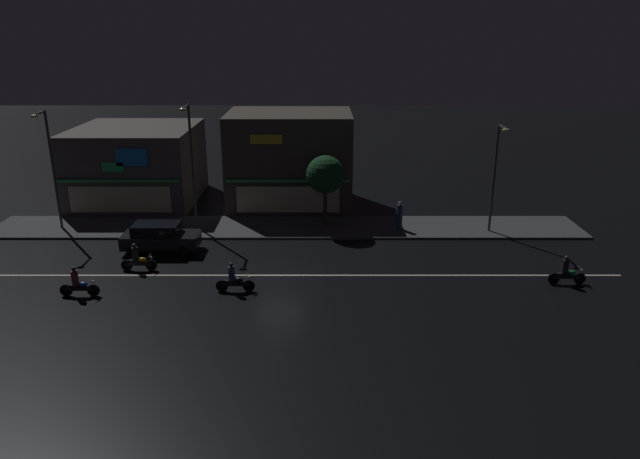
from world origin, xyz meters
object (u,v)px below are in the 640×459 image
at_px(traffic_cone, 180,239).
at_px(streetlamp_west, 54,161).
at_px(parked_car_near_kerb, 163,237).
at_px(motorcycle_lead, 570,273).
at_px(pedestrian_on_sidewalk, 402,216).
at_px(motorcycle_opposite_lane, 81,284).
at_px(streetlamp_east, 499,169).
at_px(streetlamp_mid, 194,158).
at_px(motorcycle_following, 237,279).
at_px(motorcycle_trailing_far, 140,259).

bearing_deg(traffic_cone, streetlamp_west, 163.19).
xyz_separation_m(parked_car_near_kerb, motorcycle_lead, (21.48, -4.56, -0.24)).
distance_m(pedestrian_on_sidewalk, motorcycle_opposite_lane, 19.11).
bearing_deg(streetlamp_east, streetlamp_mid, 178.24).
relative_size(motorcycle_lead, motorcycle_following, 1.00).
xyz_separation_m(streetlamp_east, motorcycle_trailing_far, (-20.22, -5.84, -3.49)).
xyz_separation_m(motorcycle_following, traffic_cone, (-4.32, 6.66, -0.36)).
distance_m(motorcycle_lead, motorcycle_opposite_lane, 23.92).
height_order(parked_car_near_kerb, motorcycle_lead, parked_car_near_kerb).
relative_size(streetlamp_mid, parked_car_near_kerb, 1.81).
bearing_deg(pedestrian_on_sidewalk, streetlamp_east, 78.06).
bearing_deg(pedestrian_on_sidewalk, traffic_cone, -86.34).
xyz_separation_m(parked_car_near_kerb, traffic_cone, (0.67, 1.21, -0.59)).
distance_m(motorcycle_opposite_lane, traffic_cone, 7.82).
xyz_separation_m(streetlamp_west, motorcycle_trailing_far, (6.80, -6.44, -3.87)).
height_order(motorcycle_opposite_lane, traffic_cone, motorcycle_opposite_lane).
bearing_deg(streetlamp_west, traffic_cone, -16.81).
xyz_separation_m(pedestrian_on_sidewalk, motorcycle_following, (-9.18, -9.01, -0.34)).
distance_m(motorcycle_opposite_lane, motorcycle_trailing_far, 3.68).
bearing_deg(pedestrian_on_sidewalk, motorcycle_opposite_lane, -66.29).
bearing_deg(streetlamp_mid, streetlamp_east, -1.76).
distance_m(streetlamp_west, motorcycle_following, 15.72).
relative_size(streetlamp_mid, traffic_cone, 14.17).
height_order(streetlamp_east, motorcycle_opposite_lane, streetlamp_east).
relative_size(motorcycle_opposite_lane, motorcycle_trailing_far, 1.00).
bearing_deg(traffic_cone, streetlamp_east, 5.38).
bearing_deg(motorcycle_trailing_far, motorcycle_opposite_lane, -117.53).
xyz_separation_m(pedestrian_on_sidewalk, parked_car_near_kerb, (-14.16, -3.57, -0.11)).
bearing_deg(traffic_cone, pedestrian_on_sidewalk, 9.90).
xyz_separation_m(motorcycle_following, motorcycle_trailing_far, (-5.45, 2.61, 0.00)).
relative_size(motorcycle_trailing_far, traffic_cone, 3.45).
bearing_deg(motorcycle_following, parked_car_near_kerb, -55.92).
bearing_deg(streetlamp_west, parked_car_near_kerb, -26.40).
xyz_separation_m(streetlamp_east, motorcycle_opposite_lane, (-22.14, -8.98, -3.49)).
bearing_deg(streetlamp_west, streetlamp_mid, -0.24).
distance_m(parked_car_near_kerb, motorcycle_lead, 21.96).
relative_size(parked_car_near_kerb, motorcycle_following, 2.26).
height_order(streetlamp_mid, motorcycle_trailing_far, streetlamp_mid).
xyz_separation_m(motorcycle_lead, motorcycle_opposite_lane, (-23.88, -1.41, 0.00)).
xyz_separation_m(streetlamp_mid, traffic_cone, (-0.66, -2.36, -4.41)).
bearing_deg(streetlamp_east, traffic_cone, -174.62).
distance_m(parked_car_near_kerb, motorcycle_opposite_lane, 6.44).
bearing_deg(streetlamp_east, motorcycle_trailing_far, -163.89).
xyz_separation_m(streetlamp_west, motorcycle_lead, (28.75, -8.17, -3.87)).
bearing_deg(traffic_cone, motorcycle_lead, -15.49).
xyz_separation_m(streetlamp_mid, parked_car_near_kerb, (-1.32, -3.57, -3.82)).
bearing_deg(streetlamp_west, motorcycle_trailing_far, -43.47).
distance_m(streetlamp_east, traffic_cone, 19.55).
bearing_deg(streetlamp_mid, motorcycle_following, -67.91).
bearing_deg(motorcycle_trailing_far, streetlamp_west, 140.49).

